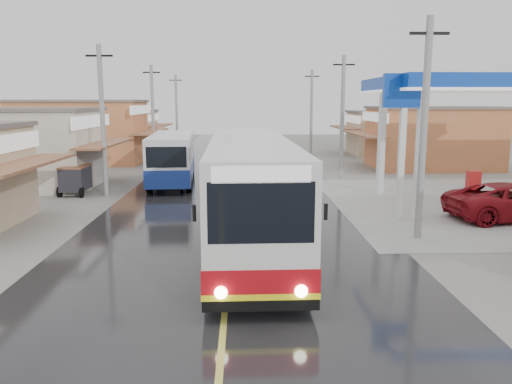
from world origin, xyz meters
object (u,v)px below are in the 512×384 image
(coach_bus, at_px, (250,191))
(cyclist, at_px, (181,178))
(tricycle_near, at_px, (75,178))
(second_bus, at_px, (172,157))

(coach_bus, distance_m, cyclist, 12.20)
(cyclist, distance_m, tricycle_near, 5.81)
(second_bus, bearing_deg, cyclist, -74.40)
(cyclist, height_order, tricycle_near, cyclist)
(coach_bus, bearing_deg, tricycle_near, 131.96)
(second_bus, height_order, cyclist, second_bus)
(second_bus, xyz_separation_m, cyclist, (0.81, -2.26, -0.97))
(coach_bus, bearing_deg, cyclist, 107.08)
(second_bus, bearing_deg, coach_bus, -75.51)
(coach_bus, distance_m, second_bus, 14.53)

